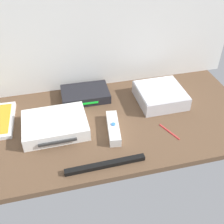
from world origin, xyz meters
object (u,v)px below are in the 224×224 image
object	(u,v)px
mini_computer	(160,95)
sensor_bar	(105,165)
game_console	(55,126)
stylus_pen	(169,131)
remote_wand	(113,128)
network_router	(85,94)

from	to	relation	value
mini_computer	sensor_bar	size ratio (longest dim) A/B	0.71
game_console	stylus_pen	size ratio (longest dim) A/B	2.35
mini_computer	remote_wand	world-z (taller)	mini_computer
remote_wand	mini_computer	bearing A→B (deg)	38.70
network_router	sensor_bar	world-z (taller)	network_router
mini_computer	stylus_pen	bearing A→B (deg)	-100.90
game_console	mini_computer	size ratio (longest dim) A/B	1.24
remote_wand	stylus_pen	bearing A→B (deg)	-6.61
network_router	remote_wand	world-z (taller)	same
sensor_bar	stylus_pen	world-z (taller)	sensor_bar
network_router	stylus_pen	bearing A→B (deg)	-46.19
game_console	network_router	bearing A→B (deg)	51.21
sensor_bar	stylus_pen	xyz separation A→B (cm)	(24.03, 9.31, -0.35)
network_router	mini_computer	bearing A→B (deg)	-16.40
mini_computer	network_router	world-z (taller)	mini_computer
mini_computer	stylus_pen	size ratio (longest dim) A/B	1.90
game_console	remote_wand	world-z (taller)	game_console
remote_wand	sensor_bar	xyz separation A→B (cm)	(-5.92, -14.10, -0.81)
remote_wand	network_router	bearing A→B (deg)	113.45
game_console	sensor_bar	distance (cm)	23.05
network_router	remote_wand	xyz separation A→B (cm)	(5.82, -21.39, -0.19)
game_console	stylus_pen	bearing A→B (deg)	-15.70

